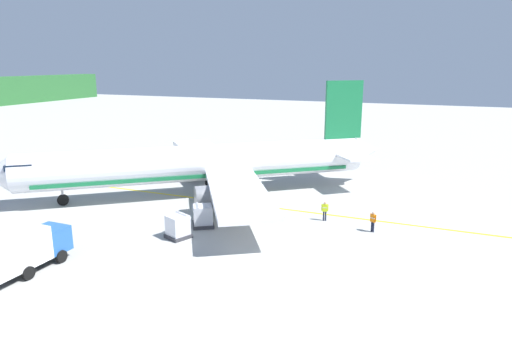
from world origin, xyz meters
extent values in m
cube|color=#A8A8A3|center=(0.00, 48.00, -0.10)|extent=(240.00, 320.00, 0.20)
cylinder|color=white|center=(-0.16, 22.29, 3.50)|extent=(24.97, 30.84, 3.80)
cone|color=white|center=(11.80, 6.76, 3.90)|extent=(4.51, 4.51, 3.23)
cube|color=#192333|center=(-10.53, 35.76, 4.36)|extent=(4.02, 3.87, 0.60)
cube|color=white|center=(-6.18, 15.13, 2.83)|extent=(16.14, 12.47, 0.50)
cylinder|color=slate|center=(-5.11, 18.22, 1.63)|extent=(3.70, 3.88, 2.20)
cube|color=white|center=(8.30, 26.28, 2.83)|extent=(14.90, 14.51, 0.50)
cylinder|color=slate|center=(5.03, 26.03, 1.63)|extent=(3.70, 3.88, 2.20)
cube|color=#19723F|center=(9.91, 9.21, 8.65)|extent=(2.97, 3.71, 6.50)
cube|color=white|center=(9.91, 9.21, 3.90)|extent=(10.19, 8.88, 0.24)
cube|color=#19723F|center=(-0.16, 22.29, 2.46)|extent=(22.63, 27.87, 0.36)
cylinder|color=black|center=(-8.50, 33.13, 0.55)|extent=(0.95, 1.09, 1.10)
cylinder|color=gray|center=(-8.50, 33.13, 1.35)|extent=(0.20, 0.20, 0.50)
cylinder|color=black|center=(-1.30, 19.51, 0.55)|extent=(0.95, 1.09, 1.10)
cylinder|color=gray|center=(-1.30, 19.51, 1.35)|extent=(0.20, 0.20, 0.50)
cylinder|color=black|center=(2.82, 22.69, 0.55)|extent=(0.95, 1.09, 1.10)
cylinder|color=gray|center=(2.82, 22.69, 1.35)|extent=(0.20, 0.20, 0.50)
cube|color=#2659A5|center=(-18.30, 24.36, 1.50)|extent=(1.82, 2.22, 1.80)
cube|color=#192333|center=(-17.45, 24.35, 1.86)|extent=(0.10, 1.85, 0.94)
cube|color=white|center=(-21.38, 24.39, 1.77)|extent=(4.39, 2.25, 2.35)
cube|color=#262628|center=(-20.48, 24.38, 0.52)|extent=(6.18, 1.61, 0.16)
cylinder|color=black|center=(-18.59, 25.46, 0.45)|extent=(0.90, 0.29, 0.90)
cylinder|color=black|center=(-18.61, 23.26, 0.45)|extent=(0.90, 0.29, 0.90)
cylinder|color=black|center=(-21.37, 25.49, 0.45)|extent=(0.90, 0.29, 0.90)
cylinder|color=black|center=(-21.39, 23.29, 0.45)|extent=(0.90, 0.29, 0.90)
cube|color=#333338|center=(-8.46, 17.41, 0.15)|extent=(2.46, 2.46, 0.30)
cube|color=silver|center=(-8.46, 17.41, 1.08)|extent=(2.18, 2.18, 1.57)
cube|color=silver|center=(-8.76, 17.87, 1.72)|extent=(1.70, 1.40, 0.57)
cube|color=#333338|center=(-11.52, 18.03, 0.15)|extent=(2.22, 2.22, 0.30)
cube|color=silver|center=(-11.52, 18.03, 1.09)|extent=(1.96, 1.96, 1.58)
cube|color=silver|center=(-11.04, 17.82, 1.73)|extent=(1.16, 1.63, 0.55)
cylinder|color=#191E33|center=(-4.25, 3.67, 0.44)|extent=(0.14, 0.14, 0.88)
cylinder|color=#191E33|center=(-4.34, 3.52, 0.44)|extent=(0.14, 0.14, 0.88)
cube|color=orange|center=(-4.30, 3.59, 1.21)|extent=(0.42, 0.49, 0.66)
cube|color=silver|center=(-4.30, 3.59, 1.25)|extent=(0.43, 0.50, 0.06)
sphere|color=tan|center=(-4.30, 3.59, 1.66)|extent=(0.24, 0.24, 0.24)
cylinder|color=orange|center=(-4.15, 3.82, 1.25)|extent=(0.09, 0.09, 0.63)
cylinder|color=orange|center=(-4.44, 3.36, 1.25)|extent=(0.09, 0.09, 0.63)
cylinder|color=#191E33|center=(-3.13, 8.06, 0.44)|extent=(0.14, 0.14, 0.88)
cylinder|color=#191E33|center=(-3.09, 7.88, 0.44)|extent=(0.14, 0.14, 0.88)
cube|color=#CCE519|center=(-3.11, 7.97, 1.21)|extent=(0.31, 0.48, 0.66)
cube|color=silver|center=(-3.11, 7.97, 1.25)|extent=(0.32, 0.49, 0.06)
sphere|color=tan|center=(-3.11, 7.97, 1.66)|extent=(0.24, 0.24, 0.24)
cylinder|color=#CCE519|center=(-3.17, 8.23, 1.25)|extent=(0.09, 0.09, 0.63)
cylinder|color=#CCE519|center=(-3.06, 7.71, 1.25)|extent=(0.09, 0.09, 0.63)
cube|color=yellow|center=(-1.41, 17.29, 0.01)|extent=(0.30, 60.00, 0.01)
camera|label=1|loc=(-40.68, -0.60, 13.86)|focal=31.41mm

